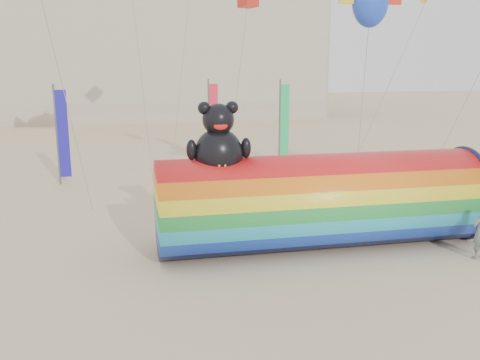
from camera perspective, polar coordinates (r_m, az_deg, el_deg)
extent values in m
plane|color=#CCB58C|center=(17.51, -0.58, -8.84)|extent=(160.00, 160.00, 0.00)
cube|color=#B7AD99|center=(62.65, -20.88, 15.35)|extent=(60.00, 15.00, 20.00)
cube|color=#28303D|center=(55.22, -22.10, 16.21)|extent=(59.50, 0.12, 17.00)
cylinder|color=red|center=(18.72, 8.58, -2.23)|extent=(11.27, 3.29, 3.29)
torus|color=#0F1438|center=(21.27, 22.65, -1.27)|extent=(0.23, 3.45, 3.45)
cylinder|color=black|center=(21.34, 22.94, -1.25)|extent=(0.06, 3.25, 3.25)
ellipsoid|color=black|center=(17.40, -2.30, 2.77)|extent=(1.61, 1.44, 1.69)
ellipsoid|color=yellow|center=(16.92, -2.00, 2.16)|extent=(0.83, 0.36, 0.72)
sphere|color=black|center=(17.24, -2.34, 6.46)|extent=(1.03, 1.03, 1.03)
sphere|color=black|center=(17.13, -3.85, 7.66)|extent=(0.41, 0.41, 0.41)
sphere|color=black|center=(17.28, -0.86, 7.74)|extent=(0.41, 0.41, 0.41)
ellipsoid|color=red|center=(16.84, -2.09, 5.83)|extent=(0.45, 0.17, 0.29)
ellipsoid|color=black|center=(17.15, -5.20, 3.22)|extent=(0.34, 0.34, 0.68)
ellipsoid|color=black|center=(17.45, 0.64, 3.44)|extent=(0.34, 0.34, 0.68)
cylinder|color=#59595E|center=(29.08, -18.95, 4.55)|extent=(0.10, 0.10, 5.20)
cube|color=#1D16A9|center=(29.04, -18.35, 4.68)|extent=(0.56, 0.06, 4.50)
cylinder|color=#59595E|center=(33.89, -3.35, 6.33)|extent=(0.10, 0.10, 5.20)
cube|color=#EF2140|center=(33.93, -2.83, 6.43)|extent=(0.56, 0.06, 4.50)
cylinder|color=#59595E|center=(33.21, 4.25, 6.18)|extent=(0.10, 0.10, 5.20)
cube|color=#1DBE60|center=(33.29, 4.77, 6.27)|extent=(0.56, 0.06, 4.50)
ellipsoid|color=blue|center=(20.94, 13.74, 17.96)|extent=(1.35, 1.05, 1.80)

